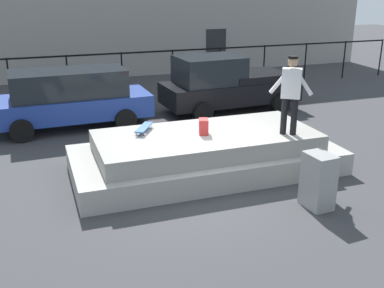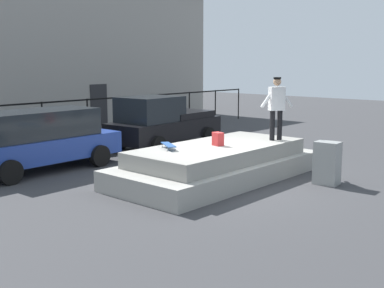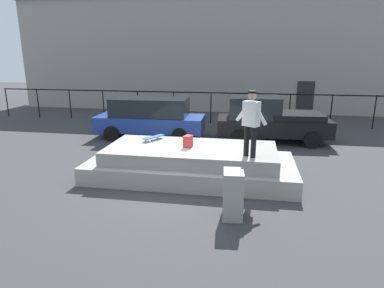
% 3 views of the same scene
% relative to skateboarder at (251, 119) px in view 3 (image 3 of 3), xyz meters
% --- Properties ---
extents(ground_plane, '(60.00, 60.00, 0.00)m').
position_rel_skateboarder_xyz_m(ground_plane, '(-2.04, 0.27, -1.92)').
color(ground_plane, '#38383A').
extents(concrete_ledge, '(6.06, 2.75, 0.91)m').
position_rel_skateboarder_xyz_m(concrete_ledge, '(-1.70, 0.68, -1.51)').
color(concrete_ledge, '#9E9B93').
rests_on(concrete_ledge, ground_plane).
extents(skateboarder, '(0.84, 0.61, 1.75)m').
position_rel_skateboarder_xyz_m(skateboarder, '(0.00, 0.00, 0.00)').
color(skateboarder, black).
rests_on(skateboarder, concrete_ledge).
extents(skateboard, '(0.58, 0.79, 0.12)m').
position_rel_skateboarder_xyz_m(skateboard, '(-3.01, 1.25, -0.91)').
color(skateboard, '#264C8C').
rests_on(skateboard, concrete_ledge).
extents(backpack, '(0.27, 0.33, 0.35)m').
position_rel_skateboarder_xyz_m(backpack, '(-1.79, 0.63, -0.84)').
color(backpack, red).
rests_on(backpack, concrete_ledge).
extents(car_blue_hatchback_near, '(4.70, 2.15, 1.73)m').
position_rel_skateboarder_xyz_m(car_blue_hatchback_near, '(-4.30, 5.15, -1.00)').
color(car_blue_hatchback_near, navy).
rests_on(car_blue_hatchback_near, ground_plane).
extents(car_black_pickup_mid, '(4.66, 2.23, 1.87)m').
position_rel_skateboarder_xyz_m(car_black_pickup_mid, '(0.79, 5.29, -1.00)').
color(car_black_pickup_mid, black).
rests_on(car_black_pickup_mid, ground_plane).
extents(utility_box, '(0.49, 0.63, 1.09)m').
position_rel_skateboarder_xyz_m(utility_box, '(-0.33, -1.74, -1.37)').
color(utility_box, gray).
rests_on(utility_box, ground_plane).
extents(fence_row, '(24.06, 0.06, 1.65)m').
position_rel_skateboarder_xyz_m(fence_row, '(-2.04, 8.64, -0.76)').
color(fence_row, black).
rests_on(fence_row, ground_plane).
extents(warehouse_building, '(26.85, 7.30, 7.23)m').
position_rel_skateboarder_xyz_m(warehouse_building, '(-2.04, 15.65, 1.70)').
color(warehouse_building, gray).
rests_on(warehouse_building, ground_plane).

